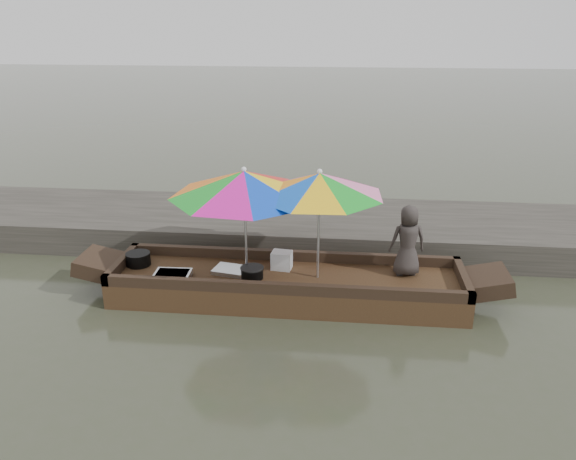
# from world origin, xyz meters

# --- Properties ---
(water) EXTENTS (80.00, 80.00, 0.00)m
(water) POSITION_xyz_m (0.00, 0.00, 0.00)
(water) COLOR #383D2A
(water) RESTS_ON ground
(dock) EXTENTS (22.00, 2.20, 0.50)m
(dock) POSITION_xyz_m (0.00, 2.20, 0.25)
(dock) COLOR #2D2B26
(dock) RESTS_ON ground
(boat_hull) EXTENTS (4.91, 1.20, 0.35)m
(boat_hull) POSITION_xyz_m (0.00, 0.00, 0.17)
(boat_hull) COLOR black
(boat_hull) RESTS_ON water
(cooking_pot) EXTENTS (0.35, 0.35, 0.19)m
(cooking_pot) POSITION_xyz_m (-2.21, 0.14, 0.44)
(cooking_pot) COLOR black
(cooking_pot) RESTS_ON boat_hull
(tray_crayfish) EXTENTS (0.51, 0.37, 0.09)m
(tray_crayfish) POSITION_xyz_m (-1.57, -0.25, 0.39)
(tray_crayfish) COLOR silver
(tray_crayfish) RESTS_ON boat_hull
(tray_scallop) EXTENTS (0.56, 0.44, 0.06)m
(tray_scallop) POSITION_xyz_m (-0.80, 0.03, 0.38)
(tray_scallop) COLOR silver
(tray_scallop) RESTS_ON boat_hull
(charcoal_grill) EXTENTS (0.31, 0.31, 0.15)m
(charcoal_grill) POSITION_xyz_m (-0.48, -0.12, 0.42)
(charcoal_grill) COLOR black
(charcoal_grill) RESTS_ON boat_hull
(supply_bag) EXTENTS (0.30, 0.25, 0.26)m
(supply_bag) POSITION_xyz_m (-0.11, 0.24, 0.48)
(supply_bag) COLOR silver
(supply_bag) RESTS_ON boat_hull
(vendor) EXTENTS (0.54, 0.40, 1.02)m
(vendor) POSITION_xyz_m (1.65, 0.24, 0.86)
(vendor) COLOR #322C29
(vendor) RESTS_ON boat_hull
(umbrella_bow) EXTENTS (2.52, 2.52, 1.55)m
(umbrella_bow) POSITION_xyz_m (-0.58, 0.00, 1.12)
(umbrella_bow) COLOR red
(umbrella_bow) RESTS_ON boat_hull
(umbrella_stern) EXTENTS (2.32, 2.32, 1.55)m
(umbrella_stern) POSITION_xyz_m (0.43, 0.00, 1.12)
(umbrella_stern) COLOR #E51479
(umbrella_stern) RESTS_ON boat_hull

